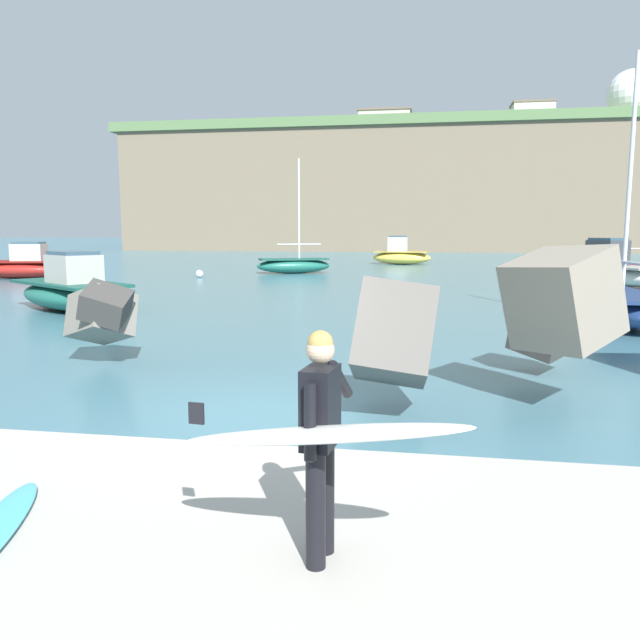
{
  "coord_description": "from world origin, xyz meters",
  "views": [
    {
      "loc": [
        2.41,
        -8.69,
        2.74
      ],
      "look_at": [
        0.82,
        0.5,
        1.4
      ],
      "focal_mm": 35.33,
      "sensor_mm": 36.0,
      "label": 1
    }
  ],
  "objects": [
    {
      "name": "radar_dome",
      "position": [
        31.59,
        95.39,
        21.86
      ],
      "size": [
        7.01,
        7.01,
        9.74
      ],
      "color": "silver",
      "rests_on": "headland_bluff"
    },
    {
      "name": "boat_near_centre",
      "position": [
        -6.06,
        30.53,
        0.55
      ],
      "size": [
        4.95,
        3.31,
        7.17
      ],
      "color": "#1E6656",
      "rests_on": "ground"
    },
    {
      "name": "surfer_with_board",
      "position": [
        1.67,
        -4.35,
        1.28
      ],
      "size": [
        2.12,
        1.27,
        1.78
      ],
      "color": "black",
      "rests_on": "walkway_path"
    },
    {
      "name": "walkway_path",
      "position": [
        0.0,
        -4.0,
        0.12
      ],
      "size": [
        48.0,
        4.4,
        0.24
      ],
      "primitive_type": "cube",
      "color": "#B2ADA3",
      "rests_on": "ground"
    },
    {
      "name": "ground_plane",
      "position": [
        0.0,
        0.0,
        0.0
      ],
      "size": [
        400.0,
        400.0,
        0.0
      ],
      "primitive_type": "plane",
      "color": "#42707F"
    },
    {
      "name": "boat_mid_right",
      "position": [
        7.89,
        10.96,
        0.54
      ],
      "size": [
        2.13,
        5.95,
        7.59
      ],
      "color": "navy",
      "rests_on": "ground"
    },
    {
      "name": "boat_near_left",
      "position": [
        11.31,
        24.37,
        0.74
      ],
      "size": [
        4.6,
        5.89,
        2.35
      ],
      "color": "beige",
      "rests_on": "ground"
    },
    {
      "name": "boat_far_centre",
      "position": [
        0.19,
        42.31,
        0.74
      ],
      "size": [
        4.87,
        2.58,
        2.29
      ],
      "color": "#EAC64C",
      "rests_on": "ground"
    },
    {
      "name": "mooring_buoy_middle",
      "position": [
        -10.71,
        26.1,
        0.22
      ],
      "size": [
        0.44,
        0.44,
        0.44
      ],
      "color": "silver",
      "rests_on": "ground"
    },
    {
      "name": "station_building_west",
      "position": [
        -4.67,
        90.69,
        18.64
      ],
      "size": [
        8.02,
        7.02,
        3.92
      ],
      "color": "#B2ADA3",
      "rests_on": "headland_bluff"
    },
    {
      "name": "boat_mid_left",
      "position": [
        -20.4,
        23.85,
        0.68
      ],
      "size": [
        6.04,
        3.47,
        2.07
      ],
      "color": "maroon",
      "rests_on": "ground"
    },
    {
      "name": "headland_bluff",
      "position": [
        10.86,
        92.61,
        8.35
      ],
      "size": [
        100.28,
        44.94,
        16.66
      ],
      "color": "#756651",
      "rests_on": "ground"
    },
    {
      "name": "station_building_central",
      "position": [
        16.39,
        87.96,
        18.68
      ],
      "size": [
        5.84,
        5.0,
        4.01
      ],
      "color": "beige",
      "rests_on": "headland_bluff"
    },
    {
      "name": "breakwater_jetty",
      "position": [
        -3.69,
        1.66,
        1.09
      ],
      "size": [
        30.43,
        6.31,
        2.54
      ],
      "color": "#605B56",
      "rests_on": "ground"
    },
    {
      "name": "boat_far_left",
      "position": [
        -9.69,
        11.02,
        0.67
      ],
      "size": [
        5.93,
        4.98,
        2.03
      ],
      "color": "#1E6656",
      "rests_on": "ground"
    },
    {
      "name": "boat_mid_centre",
      "position": [
        15.16,
        32.59,
        0.43
      ],
      "size": [
        4.99,
        2.19,
        6.19
      ],
      "color": "maroon",
      "rests_on": "ground"
    }
  ]
}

